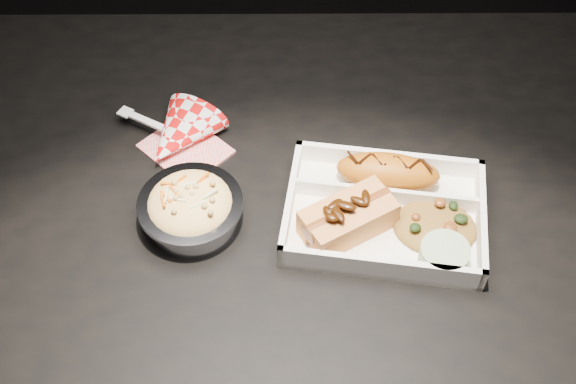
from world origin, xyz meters
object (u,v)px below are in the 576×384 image
(dining_table, at_px, (296,241))
(hotdog, at_px, (348,217))
(food_tray, at_px, (384,215))
(foil_coleslaw_cup, at_px, (191,207))
(fried_pastry, at_px, (388,172))
(napkin_fork, at_px, (178,136))

(dining_table, height_order, hotdog, hotdog)
(food_tray, bearing_deg, foil_coleslaw_cup, -171.28)
(hotdog, bearing_deg, food_tray, -7.84)
(food_tray, xyz_separation_m, fried_pastry, (0.01, 0.05, 0.02))
(dining_table, xyz_separation_m, fried_pastry, (0.12, 0.03, 0.12))
(fried_pastry, bearing_deg, hotdog, -127.23)
(food_tray, relative_size, fried_pastry, 2.01)
(fried_pastry, relative_size, napkin_fork, 0.79)
(napkin_fork, bearing_deg, fried_pastry, 13.76)
(fried_pastry, height_order, napkin_fork, napkin_fork)
(hotdog, height_order, napkin_fork, napkin_fork)
(hotdog, relative_size, napkin_fork, 0.76)
(hotdog, distance_m, foil_coleslaw_cup, 0.20)
(hotdog, xyz_separation_m, napkin_fork, (-0.23, 0.15, -0.02))
(hotdog, bearing_deg, foil_coleslaw_cup, 144.42)
(fried_pastry, bearing_deg, foil_coleslaw_cup, -167.66)
(food_tray, height_order, fried_pastry, fried_pastry)
(hotdog, bearing_deg, dining_table, 111.91)
(dining_table, relative_size, fried_pastry, 8.81)
(fried_pastry, height_order, hotdog, hotdog)
(fried_pastry, bearing_deg, food_tray, -98.47)
(dining_table, bearing_deg, napkin_fork, 147.61)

